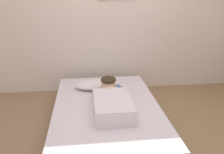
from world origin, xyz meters
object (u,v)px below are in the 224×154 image
Objects in this scene: bed at (107,115)px; cell_phone at (121,119)px; pillow at (94,85)px; coffee_cup at (117,88)px; person_lying at (111,100)px.

bed is 14.49× the size of cell_phone.
pillow reaches higher than coffee_cup.
person_lying is 7.36× the size of coffee_cup.
coffee_cup reaches higher than bed.
person_lying is 0.53m from coffee_cup.
coffee_cup is (0.33, -0.11, -0.02)m from pillow.
cell_phone is at bearing -74.22° from pillow.
coffee_cup is (0.19, 0.43, 0.18)m from bed.
pillow is (-0.14, 0.54, 0.20)m from bed.
pillow is at bearing 103.98° from bed.
bed is 0.59m from pillow.
pillow is 0.57× the size of person_lying.
person_lying reaches higher than coffee_cup.
person_lying is 6.57× the size of cell_phone.
pillow is 0.65m from person_lying.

